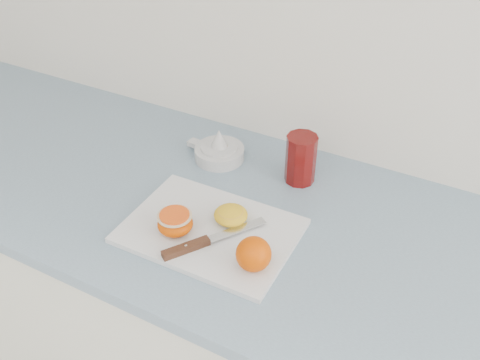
# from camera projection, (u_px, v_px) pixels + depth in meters

# --- Properties ---
(counter) EXTENTS (2.48, 0.64, 0.89)m
(counter) POSITION_uv_depth(u_px,v_px,m) (231.00, 334.00, 1.43)
(counter) COLOR silver
(counter) RESTS_ON ground
(cutting_board) EXTENTS (0.35, 0.25, 0.01)m
(cutting_board) POSITION_uv_depth(u_px,v_px,m) (210.00, 231.00, 1.09)
(cutting_board) COLOR silver
(cutting_board) RESTS_ON counter
(whole_orange) EXTENTS (0.07, 0.07, 0.07)m
(whole_orange) POSITION_uv_depth(u_px,v_px,m) (254.00, 254.00, 0.98)
(whole_orange) COLOR #E74900
(whole_orange) RESTS_ON cutting_board
(half_orange) EXTENTS (0.07, 0.07, 0.04)m
(half_orange) POSITION_uv_depth(u_px,v_px,m) (175.00, 223.00, 1.07)
(half_orange) COLOR #E74900
(half_orange) RESTS_ON cutting_board
(squeezed_shell) EXTENTS (0.07, 0.07, 0.03)m
(squeezed_shell) POSITION_uv_depth(u_px,v_px,m) (231.00, 215.00, 1.10)
(squeezed_shell) COLOR gold
(squeezed_shell) RESTS_ON cutting_board
(paring_knife) EXTENTS (0.14, 0.20, 0.01)m
(paring_knife) POSITION_uv_depth(u_px,v_px,m) (195.00, 245.00, 1.04)
(paring_knife) COLOR #4E301F
(paring_knife) RESTS_ON cutting_board
(citrus_juicer) EXTENTS (0.15, 0.12, 0.08)m
(citrus_juicer) POSITION_uv_depth(u_px,v_px,m) (219.00, 151.00, 1.30)
(citrus_juicer) COLOR silver
(citrus_juicer) RESTS_ON counter
(red_tumbler) EXTENTS (0.07, 0.07, 0.12)m
(red_tumbler) POSITION_uv_depth(u_px,v_px,m) (301.00, 161.00, 1.21)
(red_tumbler) COLOR #5F0C0B
(red_tumbler) RESTS_ON counter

